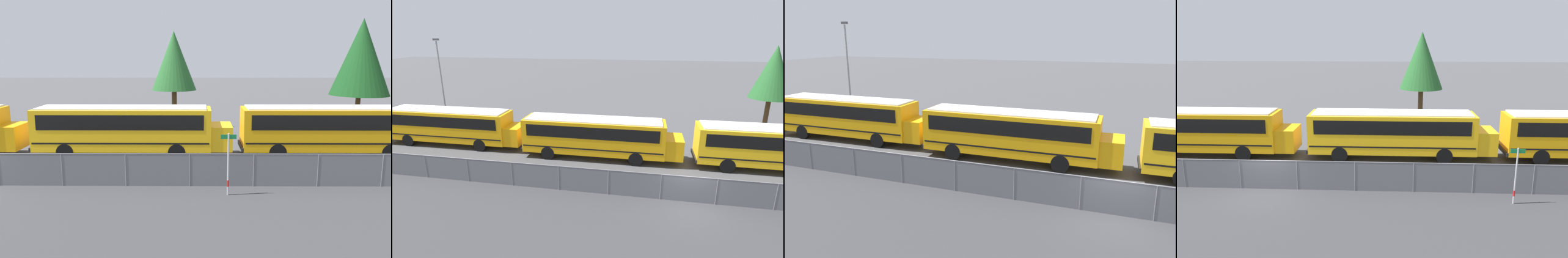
# 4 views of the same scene
# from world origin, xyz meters

# --- Properties ---
(ground_plane) EXTENTS (200.00, 200.00, 0.00)m
(ground_plane) POSITION_xyz_m (0.00, 0.00, 0.00)
(ground_plane) COLOR #424244
(fence) EXTENTS (89.91, 0.07, 1.64)m
(fence) POSITION_xyz_m (0.00, -0.00, 0.84)
(fence) COLOR #9EA0A5
(fence) RESTS_ON ground_plane
(school_bus_1) EXTENTS (12.31, 2.50, 3.17)m
(school_bus_1) POSITION_xyz_m (-19.13, 6.27, 1.89)
(school_bus_1) COLOR orange
(school_bus_1) RESTS_ON ground_plane
(school_bus_2) EXTENTS (12.31, 2.50, 3.17)m
(school_bus_2) POSITION_xyz_m (-6.28, 5.68, 1.89)
(school_bus_2) COLOR orange
(school_bus_2) RESTS_ON ground_plane
(school_bus_3) EXTENTS (12.31, 2.50, 3.17)m
(school_bus_3) POSITION_xyz_m (6.84, 5.70, 1.89)
(school_bus_3) COLOR yellow
(school_bus_3) RESTS_ON ground_plane
(light_pole) EXTENTS (0.60, 0.24, 8.90)m
(light_pole) POSITION_xyz_m (-24.39, 12.85, 4.84)
(light_pole) COLOR gray
(light_pole) RESTS_ON ground_plane
(tree_0) EXTENTS (3.85, 3.85, 8.38)m
(tree_0) POSITION_xyz_m (9.15, 15.42, 5.85)
(tree_0) COLOR #51381E
(tree_0) RESTS_ON ground_plane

